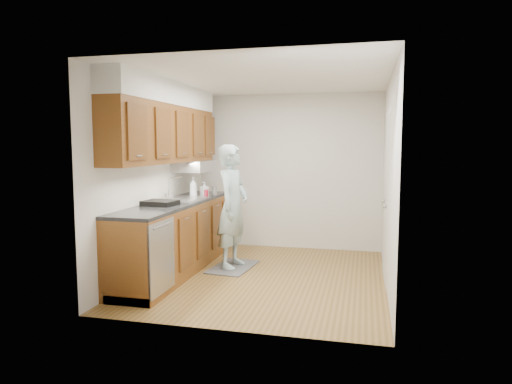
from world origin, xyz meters
TOP-DOWN VIEW (x-y plane):
  - floor at (0.00, 0.00)m, footprint 3.50×3.50m
  - ceiling at (0.00, 0.00)m, footprint 3.50×3.50m
  - wall_left at (-1.50, 0.00)m, footprint 0.02×3.50m
  - wall_right at (1.50, 0.00)m, footprint 0.02×3.50m
  - wall_back at (0.00, 1.75)m, footprint 3.00×0.02m
  - counter at (-1.20, -0.00)m, footprint 0.64×2.80m
  - upper_cabinets at (-1.33, 0.05)m, footprint 0.47×2.80m
  - closet_door at (1.49, 0.30)m, footprint 0.02×1.22m
  - floor_mat at (-0.52, 0.33)m, footprint 0.59×0.90m
  - person at (-0.52, 0.33)m, footprint 0.52×0.72m
  - soap_bottle_a at (-1.18, 0.57)m, footprint 0.15×0.15m
  - soap_bottle_b at (-1.06, 0.70)m, footprint 0.13×0.13m
  - soda_can at (-0.98, 0.55)m, footprint 0.08×0.08m
  - steel_can at (-0.95, 0.83)m, footprint 0.08×0.08m
  - dish_rack at (-1.24, -0.41)m, footprint 0.42×0.37m

SIDE VIEW (x-z plane):
  - floor at x=0.00m, z-range 0.00..0.00m
  - floor_mat at x=-0.52m, z-range 0.00..0.02m
  - counter at x=-1.20m, z-range -0.16..1.14m
  - person at x=-0.52m, z-range 0.02..1.92m
  - dish_rack at x=-1.24m, z-range 0.94..1.00m
  - soda_can at x=-0.98m, z-range 0.94..1.05m
  - steel_can at x=-0.95m, z-range 0.94..1.07m
  - closet_door at x=1.49m, z-range 0.00..2.05m
  - soap_bottle_b at x=-1.06m, z-range 0.94..1.15m
  - soap_bottle_a at x=-1.18m, z-range 0.94..1.22m
  - wall_left at x=-1.50m, z-range 0.00..2.50m
  - wall_right at x=1.50m, z-range 0.00..2.50m
  - wall_back at x=0.00m, z-range 0.00..2.50m
  - upper_cabinets at x=-1.33m, z-range 1.34..2.55m
  - ceiling at x=0.00m, z-range 2.50..2.50m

